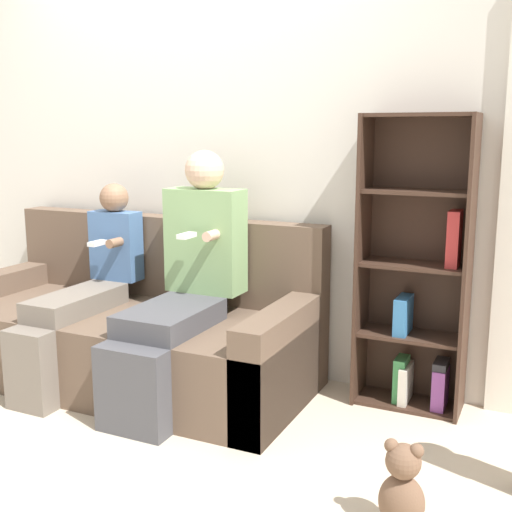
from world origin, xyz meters
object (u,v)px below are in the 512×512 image
object	(u,v)px
child_seated	(83,288)
bookshelf	(418,283)
teddy_bear	(402,488)
couch	(133,332)
adult_seated	(185,277)

from	to	relation	value
child_seated	bookshelf	bearing A→B (deg)	15.29
bookshelf	teddy_bear	size ratio (longest dim) A/B	4.43
child_seated	teddy_bear	world-z (taller)	child_seated
child_seated	bookshelf	size ratio (longest dim) A/B	0.74
couch	child_seated	distance (m)	0.37
couch	teddy_bear	xyz separation A→B (m)	(1.68, -0.75, -0.12)
adult_seated	teddy_bear	bearing A→B (deg)	-27.85
adult_seated	child_seated	xyz separation A→B (m)	(-0.62, -0.06, -0.11)
bookshelf	adult_seated	bearing A→B (deg)	-159.49
couch	adult_seated	distance (m)	0.54
teddy_bear	bookshelf	bearing A→B (deg)	99.65
couch	teddy_bear	distance (m)	1.84
couch	teddy_bear	bearing A→B (deg)	-24.18
child_seated	teddy_bear	distance (m)	2.04
adult_seated	bookshelf	bearing A→B (deg)	20.51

